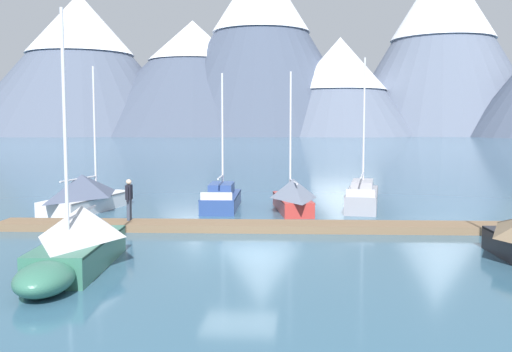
{
  "coord_description": "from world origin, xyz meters",
  "views": [
    {
      "loc": [
        2.32,
        -18.97,
        4.25
      ],
      "look_at": [
        0.0,
        6.0,
        2.0
      ],
      "focal_mm": 40.8,
      "sensor_mm": 36.0,
      "label": 1
    }
  ],
  "objects": [
    {
      "name": "mountain_west_summit",
      "position": [
        -87.53,
        204.34,
        28.65
      ],
      "size": [
        91.9,
        91.9,
        54.81
      ],
      "color": "#4C566B",
      "rests_on": "ground"
    },
    {
      "name": "mountain_east_summit",
      "position": [
        13.01,
        197.26,
        19.0
      ],
      "size": [
        60.13,
        60.13,
        35.63
      ],
      "color": "slate",
      "rests_on": "ground"
    },
    {
      "name": "person_on_dock",
      "position": [
        -5.07,
        4.13,
        1.26
      ],
      "size": [
        0.24,
        0.59,
        1.69
      ],
      "color": "#384256",
      "rests_on": "dock"
    },
    {
      "name": "sailboat_far_berth",
      "position": [
        5.04,
        11.05,
        0.58
      ],
      "size": [
        2.17,
        6.74,
        7.6
      ],
      "color": "#93939E",
      "rests_on": "ground"
    },
    {
      "name": "mountain_shoulder_ridge",
      "position": [
        -16.95,
        209.78,
        36.23
      ],
      "size": [
        84.17,
        84.17,
        69.32
      ],
      "color": "#424C60",
      "rests_on": "ground"
    },
    {
      "name": "mountain_central_massif",
      "position": [
        -43.89,
        209.37,
        22.91
      ],
      "size": [
        94.79,
        94.79,
        44.56
      ],
      "color": "#424C60",
      "rests_on": "ground"
    },
    {
      "name": "sailboat_second_berth",
      "position": [
        -4.43,
        -2.89,
        0.83
      ],
      "size": [
        2.24,
        6.41,
        7.37
      ],
      "color": "#336B56",
      "rests_on": "ground"
    },
    {
      "name": "ground_plane",
      "position": [
        0.0,
        0.0,
        0.0
      ],
      "size": [
        700.0,
        700.0,
        0.0
      ],
      "primitive_type": "plane",
      "color": "#335B75"
    },
    {
      "name": "sailboat_nearest_berth",
      "position": [
        -8.52,
        8.32,
        0.86
      ],
      "size": [
        2.89,
        6.68,
        7.09
      ],
      "color": "silver",
      "rests_on": "ground"
    },
    {
      "name": "dock",
      "position": [
        0.0,
        4.0,
        0.14
      ],
      "size": [
        20.58,
        2.75,
        0.3
      ],
      "color": "brown",
      "rests_on": "ground"
    },
    {
      "name": "sailboat_mid_dock_port",
      "position": [
        -2.11,
        10.19,
        0.5
      ],
      "size": [
        1.92,
        6.15,
        6.8
      ],
      "color": "navy",
      "rests_on": "ground"
    },
    {
      "name": "mountain_rear_spur",
      "position": [
        53.16,
        215.46,
        36.41
      ],
      "size": [
        80.54,
        80.54,
        69.09
      ],
      "color": "slate",
      "rests_on": "ground"
    },
    {
      "name": "sailboat_mid_dock_starboard",
      "position": [
        1.46,
        9.32,
        0.77
      ],
      "size": [
        2.35,
        5.98,
        6.82
      ],
      "color": "#B2332D",
      "rests_on": "ground"
    }
  ]
}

